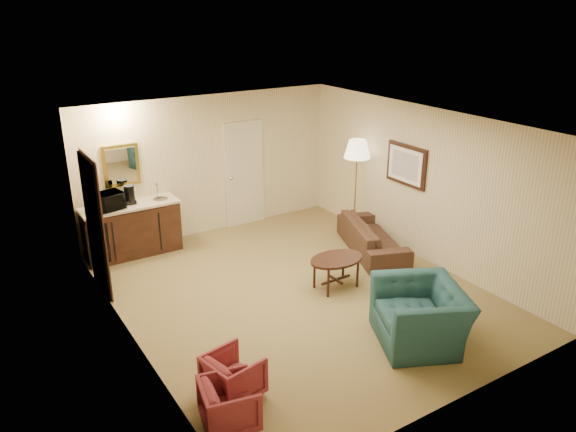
% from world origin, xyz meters
% --- Properties ---
extents(ground, '(6.00, 6.00, 0.00)m').
position_xyz_m(ground, '(0.00, 0.00, 0.00)').
color(ground, olive).
rests_on(ground, ground).
extents(room_walls, '(5.02, 6.01, 2.61)m').
position_xyz_m(room_walls, '(-0.10, 0.77, 1.72)').
color(room_walls, beige).
rests_on(room_walls, ground).
extents(wetbar_cabinet, '(1.64, 0.58, 0.92)m').
position_xyz_m(wetbar_cabinet, '(-1.65, 2.72, 0.46)').
color(wetbar_cabinet, '#3A1D12').
rests_on(wetbar_cabinet, ground).
extents(sofa, '(1.19, 1.98, 0.74)m').
position_xyz_m(sofa, '(1.95, 0.57, 0.37)').
color(sofa, black).
rests_on(sofa, ground).
extents(teal_armchair, '(1.19, 1.40, 1.03)m').
position_xyz_m(teal_armchair, '(0.63, -1.92, 0.52)').
color(teal_armchair, '#1B3C44').
rests_on(teal_armchair, ground).
extents(rose_chair_near, '(0.63, 0.66, 0.58)m').
position_xyz_m(rose_chair_near, '(-2.15, -2.00, 0.29)').
color(rose_chair_near, maroon).
rests_on(rose_chair_near, ground).
extents(rose_chair_far, '(0.62, 0.65, 0.58)m').
position_xyz_m(rose_chair_far, '(-1.90, -1.60, 0.29)').
color(rose_chair_far, maroon).
rests_on(rose_chair_far, ground).
extents(coffee_table, '(0.89, 0.61, 0.50)m').
position_xyz_m(coffee_table, '(0.60, -0.17, 0.25)').
color(coffee_table, black).
rests_on(coffee_table, ground).
extents(floor_lamp, '(0.49, 0.49, 1.83)m').
position_xyz_m(floor_lamp, '(2.20, 1.40, 0.91)').
color(floor_lamp, '#BD913F').
rests_on(floor_lamp, ground).
extents(waste_bin, '(0.31, 0.31, 0.29)m').
position_xyz_m(waste_bin, '(-1.00, 2.65, 0.14)').
color(waste_bin, black).
rests_on(waste_bin, ground).
extents(microwave, '(0.57, 0.40, 0.35)m').
position_xyz_m(microwave, '(-2.04, 2.66, 1.10)').
color(microwave, black).
rests_on(microwave, wetbar_cabinet).
extents(coffee_maker, '(0.18, 0.18, 0.33)m').
position_xyz_m(coffee_maker, '(-1.62, 2.74, 1.08)').
color(coffee_maker, black).
rests_on(coffee_maker, wetbar_cabinet).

